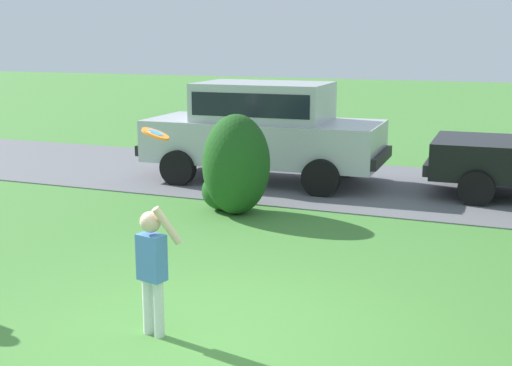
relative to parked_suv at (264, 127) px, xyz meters
The scene contains 6 objects.
ground_plane 7.32m from the parked_suv, 73.17° to the right, with size 80.00×80.00×0.00m, color #478438.
driveway_strip 2.37m from the parked_suv, ahead, with size 28.00×4.40×0.02m, color slate.
shrub_near_tree 2.57m from the parked_suv, 79.23° to the right, with size 1.18×1.17×1.60m.
parked_suv is the anchor object (origin of this frame).
child_thrower 7.21m from the parked_suv, 77.04° to the right, with size 0.47×0.23×1.29m.
frisbee 6.68m from the parked_suv, 77.95° to the right, with size 0.28×0.28×0.15m.
Camera 1 is at (2.69, -5.38, 2.78)m, focal length 48.24 mm.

